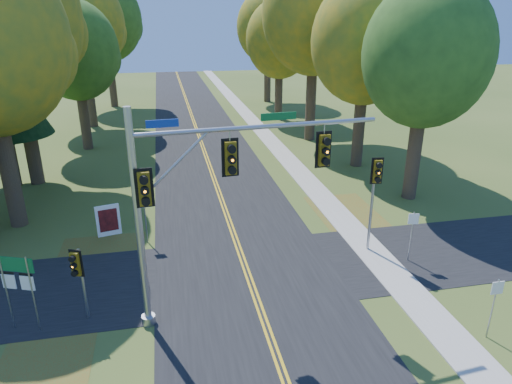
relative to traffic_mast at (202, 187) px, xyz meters
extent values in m
plane|color=#3A4F1C|center=(2.03, 0.70, -5.15)|extent=(160.00, 160.00, 0.00)
cube|color=black|center=(2.03, 0.70, -5.14)|extent=(8.00, 160.00, 0.02)
cube|color=black|center=(2.03, 2.70, -5.15)|extent=(60.00, 6.00, 0.02)
cube|color=gold|center=(1.93, 0.70, -5.13)|extent=(0.10, 160.00, 0.01)
cube|color=gold|center=(2.13, 0.70, -5.13)|extent=(0.10, 160.00, 0.01)
cube|color=#9E998E|center=(8.23, 0.70, -5.12)|extent=(1.60, 160.00, 0.06)
cube|color=brown|center=(-4.47, 4.70, -5.15)|extent=(4.00, 6.00, 0.00)
cube|color=brown|center=(8.83, 6.70, -5.15)|extent=(3.50, 8.00, 0.00)
cube|color=brown|center=(-5.47, -2.30, -5.15)|extent=(3.00, 5.00, 0.00)
cylinder|color=#38281C|center=(-9.17, 10.00, -1.78)|extent=(0.86, 0.86, 6.75)
sphere|color=#AD8617|center=(-7.57, 11.20, 3.60)|extent=(4.80, 4.80, 4.80)
cylinder|color=#38281C|center=(13.53, 9.40, -2.12)|extent=(0.83, 0.83, 6.08)
ellipsoid|color=#3F7123|center=(13.53, 9.40, 3.44)|extent=(7.20, 7.20, 8.28)
sphere|color=#3F7123|center=(14.97, 10.48, 2.72)|extent=(4.32, 4.32, 4.32)
sphere|color=#3F7123|center=(12.27, 8.68, 4.16)|extent=(3.96, 3.96, 3.96)
cylinder|color=#38281C|center=(-9.77, 16.90, -1.44)|extent=(0.89, 0.89, 7.42)
ellipsoid|color=#AD8617|center=(-9.77, 16.90, 5.28)|extent=(8.60, 8.60, 9.89)
sphere|color=#AD8617|center=(-8.05, 18.19, 4.42)|extent=(5.16, 5.16, 5.16)
cylinder|color=#38281C|center=(12.93, 16.20, -2.00)|extent=(0.84, 0.84, 6.30)
ellipsoid|color=#AD8617|center=(12.93, 16.20, 3.81)|extent=(7.60, 7.60, 8.74)
sphere|color=#AD8617|center=(14.45, 17.34, 3.05)|extent=(4.56, 4.56, 4.56)
sphere|color=#AD8617|center=(11.60, 15.44, 4.57)|extent=(4.18, 4.18, 4.18)
cylinder|color=#38281C|center=(-7.57, 25.10, -2.34)|extent=(0.81, 0.81, 5.62)
ellipsoid|color=#3F7123|center=(-7.57, 25.10, 2.85)|extent=(6.80, 6.80, 7.82)
sphere|color=#3F7123|center=(-6.21, 26.12, 2.17)|extent=(4.08, 4.08, 4.08)
sphere|color=#3F7123|center=(-8.76, 24.42, 3.53)|extent=(3.74, 3.74, 3.74)
cylinder|color=#38281C|center=(11.83, 24.30, -1.33)|extent=(0.90, 0.90, 7.65)
ellipsoid|color=#AD8617|center=(11.83, 24.30, 5.58)|extent=(8.80, 8.80, 10.12)
sphere|color=#AD8617|center=(13.59, 25.62, 4.70)|extent=(5.28, 5.28, 5.28)
sphere|color=#AD8617|center=(10.29, 23.42, 6.46)|extent=(4.84, 4.84, 4.84)
cylinder|color=#38281C|center=(-8.17, 33.80, -1.67)|extent=(0.87, 0.87, 6.98)
ellipsoid|color=#AD8617|center=(-8.17, 33.80, 4.69)|extent=(8.20, 8.20, 9.43)
sphere|color=#AD8617|center=(-6.53, 35.03, 3.87)|extent=(4.92, 4.92, 4.92)
sphere|color=#AD8617|center=(-9.61, 32.98, 5.51)|extent=(4.51, 4.51, 4.51)
cylinder|color=#38281C|center=(11.23, 33.50, -2.23)|extent=(0.82, 0.82, 5.85)
ellipsoid|color=#AD8617|center=(11.23, 33.50, 3.15)|extent=(7.00, 7.00, 8.05)
sphere|color=#AD8617|center=(12.63, 34.55, 2.45)|extent=(4.20, 4.20, 4.20)
sphere|color=#AD8617|center=(10.00, 32.80, 3.85)|extent=(3.85, 3.85, 3.85)
cylinder|color=#38281C|center=(-6.97, 44.70, -1.55)|extent=(0.88, 0.88, 7.20)
ellipsoid|color=#3F7123|center=(-6.97, 44.70, 4.99)|extent=(8.40, 8.40, 9.66)
sphere|color=#3F7123|center=(-5.29, 45.96, 4.15)|extent=(5.04, 5.04, 5.04)
sphere|color=#3F7123|center=(-8.44, 43.86, 5.83)|extent=(4.62, 4.62, 4.62)
cylinder|color=#38281C|center=(12.43, 44.20, -1.89)|extent=(0.85, 0.85, 6.53)
ellipsoid|color=#AD8617|center=(12.43, 44.20, 4.10)|extent=(7.80, 7.80, 8.97)
sphere|color=#AD8617|center=(13.99, 45.37, 3.32)|extent=(4.68, 4.68, 4.68)
sphere|color=#AD8617|center=(11.06, 43.42, 4.88)|extent=(4.29, 4.29, 4.29)
cylinder|color=#38281C|center=(-10.97, 16.70, -3.44)|extent=(0.50, 0.50, 3.42)
cone|color=black|center=(-10.97, 16.70, 0.99)|extent=(5.60, 5.60, 5.45)
cylinder|color=#9B9CA3|center=(-2.17, -0.14, -1.15)|extent=(0.25, 0.25, 8.02)
cylinder|color=#9B9CA3|center=(-2.17, -0.14, -4.98)|extent=(0.50, 0.50, 0.34)
cylinder|color=#9B9CA3|center=(2.10, 0.23, 1.95)|extent=(8.57, 0.90, 0.16)
cylinder|color=#9B9CA3|center=(-0.92, -0.03, 0.80)|extent=(2.59, 0.33, 2.37)
cylinder|color=#9B9CA3|center=(1.02, 0.14, 1.74)|extent=(0.05, 0.05, 0.41)
cube|color=#72590C|center=(1.02, 0.14, 0.96)|extent=(0.42, 0.38, 1.15)
cube|color=black|center=(1.02, 0.14, 0.96)|extent=(0.60, 0.09, 1.35)
sphere|color=orange|center=(1.04, -0.12, 0.96)|extent=(0.21, 0.21, 0.21)
cylinder|color=black|center=(1.04, -0.12, 1.33)|extent=(0.29, 0.21, 0.27)
cylinder|color=black|center=(1.04, -0.12, 0.96)|extent=(0.29, 0.21, 0.27)
cylinder|color=black|center=(1.04, -0.12, 0.59)|extent=(0.29, 0.21, 0.27)
cylinder|color=#9B9CA3|center=(4.44, 0.43, 1.74)|extent=(0.05, 0.05, 0.41)
cube|color=#72590C|center=(4.44, 0.43, 0.96)|extent=(0.42, 0.38, 1.15)
cube|color=black|center=(4.44, 0.43, 0.96)|extent=(0.60, 0.09, 1.35)
sphere|color=orange|center=(4.47, 0.17, 0.96)|extent=(0.21, 0.21, 0.21)
cylinder|color=black|center=(4.47, 0.17, 1.33)|extent=(0.29, 0.21, 0.27)
cylinder|color=black|center=(4.47, 0.17, 0.96)|extent=(0.29, 0.21, 0.27)
cylinder|color=black|center=(4.47, 0.17, 0.59)|extent=(0.29, 0.21, 0.27)
cube|color=#72590C|center=(-1.87, -0.28, 0.23)|extent=(0.42, 0.38, 1.15)
cube|color=black|center=(-1.87, -0.28, 0.23)|extent=(0.60, 0.09, 1.35)
sphere|color=orange|center=(-1.85, -0.55, 0.23)|extent=(0.21, 0.21, 0.21)
cylinder|color=black|center=(-1.85, -0.55, 0.59)|extent=(0.29, 0.21, 0.27)
cylinder|color=black|center=(-1.85, -0.55, 0.23)|extent=(0.29, 0.21, 0.27)
cylinder|color=black|center=(-1.85, -0.55, -0.14)|extent=(0.29, 0.21, 0.27)
cube|color=navy|center=(-1.15, -0.05, 2.27)|extent=(1.03, 0.13, 0.25)
cube|color=#0C5926|center=(2.73, 0.29, 2.27)|extent=(1.26, 0.15, 0.25)
cylinder|color=#93979B|center=(8.13, 3.55, -2.84)|extent=(0.13, 0.13, 4.64)
cube|color=#72590C|center=(8.10, 3.33, -1.05)|extent=(0.40, 0.36, 1.05)
cube|color=black|center=(8.10, 3.33, -1.05)|extent=(0.55, 0.11, 1.24)
sphere|color=orange|center=(8.06, 3.09, -1.05)|extent=(0.19, 0.19, 0.19)
cylinder|color=black|center=(8.06, 3.09, -0.71)|extent=(0.27, 0.20, 0.25)
cylinder|color=black|center=(8.06, 3.09, -1.05)|extent=(0.27, 0.20, 0.25)
cylinder|color=black|center=(8.06, 3.09, -1.38)|extent=(0.27, 0.20, 0.25)
cylinder|color=#9B9EA4|center=(-4.41, 0.70, -3.71)|extent=(0.11, 0.11, 2.89)
cube|color=#72590C|center=(-4.48, 0.52, -2.71)|extent=(0.39, 0.36, 0.90)
cube|color=black|center=(-4.48, 0.52, -2.71)|extent=(0.45, 0.20, 1.07)
sphere|color=orange|center=(-4.56, 0.32, -2.71)|extent=(0.16, 0.16, 0.16)
cylinder|color=black|center=(-4.56, 0.32, -2.42)|extent=(0.25, 0.21, 0.22)
cylinder|color=black|center=(-4.56, 0.32, -2.71)|extent=(0.25, 0.21, 0.22)
cylinder|color=black|center=(-4.56, 0.32, -3.00)|extent=(0.25, 0.21, 0.22)
cylinder|color=gray|center=(-6.95, 0.57, -3.64)|extent=(0.06, 0.06, 3.02)
cylinder|color=gray|center=(-6.00, 0.22, -3.64)|extent=(0.06, 0.06, 3.02)
cube|color=#0D5B2A|center=(-6.46, 0.42, -2.48)|extent=(1.34, 0.53, 0.55)
cube|color=silver|center=(-6.46, 0.42, -2.48)|extent=(1.13, 0.43, 0.08)
cube|color=silver|center=(-6.79, 0.55, -3.19)|extent=(0.49, 0.21, 0.55)
cube|color=black|center=(-6.79, 0.55, -2.86)|extent=(0.47, 0.18, 0.10)
cube|color=silver|center=(-6.13, 0.30, -3.19)|extent=(0.49, 0.21, 0.55)
cube|color=black|center=(-6.13, 0.30, -2.86)|extent=(0.47, 0.18, 0.10)
cube|color=white|center=(-4.25, 7.70, -4.33)|extent=(1.20, 0.45, 1.65)
cube|color=maroon|center=(-4.23, 7.61, -4.28)|extent=(0.90, 0.24, 1.19)
cube|color=white|center=(-4.70, 7.59, -5.02)|extent=(0.09, 0.09, 0.28)
cube|color=white|center=(-3.81, 7.81, -5.02)|extent=(0.09, 0.09, 0.28)
cylinder|color=gray|center=(9.53, 2.20, -3.92)|extent=(0.06, 0.06, 2.46)
cube|color=silver|center=(9.52, 2.18, -3.03)|extent=(0.47, 0.14, 0.50)
cylinder|color=gray|center=(9.53, -3.30, -3.97)|extent=(0.05, 0.05, 2.36)
cube|color=silver|center=(9.53, -3.32, -3.11)|extent=(0.45, 0.03, 0.48)
cylinder|color=gray|center=(-2.32, 6.47, -3.90)|extent=(0.06, 0.06, 2.50)
cube|color=silver|center=(-2.32, 6.44, -2.99)|extent=(0.48, 0.07, 0.51)
camera|label=1|loc=(-1.08, -14.56, 5.46)|focal=32.00mm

